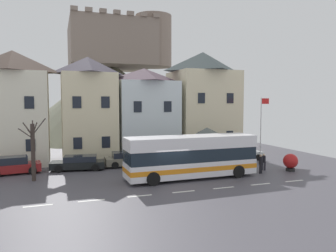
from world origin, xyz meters
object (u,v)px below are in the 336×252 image
(townhouse_01, at_px, (88,109))
(bus_shelter, at_px, (207,134))
(townhouse_02, at_px, (144,112))
(townhouse_00, at_px, (14,108))
(parked_car_01, at_px, (241,154))
(flagpole, at_px, (262,124))
(parked_car_00, at_px, (13,166))
(parked_car_02, at_px, (129,159))
(pedestrian_00, at_px, (264,161))
(parked_car_03, at_px, (79,163))
(transit_bus, at_px, (191,157))
(hilltop_castle, at_px, (112,93))
(pedestrian_01, at_px, (261,164))
(harbour_buoy, at_px, (290,162))
(townhouse_03, at_px, (203,103))
(bare_tree_00, at_px, (33,150))
(public_bench, at_px, (196,157))

(townhouse_01, distance_m, bus_shelter, 12.51)
(townhouse_02, bearing_deg, townhouse_00, -176.31)
(parked_car_01, relative_size, flagpole, 0.64)
(bus_shelter, height_order, parked_car_00, bus_shelter)
(parked_car_02, height_order, flagpole, flagpole)
(bus_shelter, relative_size, pedestrian_00, 2.47)
(parked_car_03, bearing_deg, bus_shelter, 178.75)
(transit_bus, bearing_deg, parked_car_00, 154.09)
(hilltop_castle, height_order, pedestrian_01, hilltop_castle)
(pedestrian_01, xyz_separation_m, harbour_buoy, (3.01, -0.01, -0.01))
(transit_bus, bearing_deg, harbour_buoy, -3.97)
(hilltop_castle, bearing_deg, pedestrian_00, -76.81)
(townhouse_03, height_order, bare_tree_00, townhouse_03)
(townhouse_03, bearing_deg, parked_car_02, -152.18)
(parked_car_01, height_order, pedestrian_01, pedestrian_01)
(townhouse_00, distance_m, harbour_buoy, 25.76)
(flagpole, bearing_deg, public_bench, 164.23)
(harbour_buoy, bearing_deg, townhouse_03, 103.26)
(parked_car_01, bearing_deg, public_bench, 168.96)
(hilltop_castle, bearing_deg, parked_car_03, -105.03)
(townhouse_01, bearing_deg, parked_car_00, -143.14)
(townhouse_00, bearing_deg, harbour_buoy, -25.89)
(parked_car_02, height_order, parked_car_03, parked_car_02)
(flagpole, bearing_deg, pedestrian_00, -122.45)
(parked_car_03, distance_m, bare_tree_00, 4.90)
(flagpole, relative_size, bare_tree_00, 1.35)
(hilltop_castle, xyz_separation_m, harbour_buoy, (9.79, -34.35, -6.66))
(hilltop_castle, relative_size, flagpole, 5.14)
(parked_car_01, xyz_separation_m, flagpole, (1.69, -0.98, 3.10))
(townhouse_03, distance_m, hilltop_castle, 23.60)
(townhouse_01, distance_m, parked_car_01, 16.43)
(harbour_buoy, bearing_deg, pedestrian_01, 179.72)
(transit_bus, xyz_separation_m, parked_car_00, (-13.37, 6.13, -0.97))
(townhouse_02, xyz_separation_m, pedestrian_01, (6.84, -11.89, -3.98))
(parked_car_03, xyz_separation_m, pedestrian_00, (15.30, -5.40, 0.15))
(townhouse_01, bearing_deg, parked_car_01, -20.08)
(hilltop_castle, height_order, bare_tree_00, hilltop_castle)
(parked_car_03, height_order, bare_tree_00, bare_tree_00)
(townhouse_01, distance_m, parked_car_00, 9.44)
(parked_car_03, xyz_separation_m, pedestrian_01, (14.27, -6.44, 0.21))
(harbour_buoy, bearing_deg, townhouse_01, 144.06)
(parked_car_00, xyz_separation_m, flagpole, (23.10, -1.43, 3.05))
(transit_bus, xyz_separation_m, bus_shelter, (3.33, 4.06, 1.31))
(transit_bus, xyz_separation_m, parked_car_02, (-3.58, 6.21, -1.00))
(public_bench, bearing_deg, parked_car_03, -177.52)
(townhouse_03, height_order, hilltop_castle, hilltop_castle)
(harbour_buoy, bearing_deg, public_bench, 130.07)
(parked_car_03, relative_size, harbour_buoy, 3.17)
(townhouse_02, xyz_separation_m, harbour_buoy, (9.85, -11.90, -3.98))
(parked_car_03, relative_size, flagpole, 0.75)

